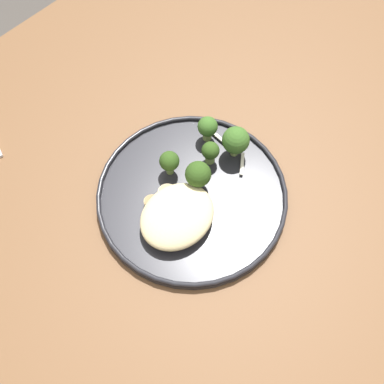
# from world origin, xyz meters

# --- Properties ---
(ground) EXTENTS (6.00, 6.00, 0.00)m
(ground) POSITION_xyz_m (0.00, 0.00, 0.00)
(ground) COLOR #47423D
(wooden_dining_table) EXTENTS (1.40, 1.00, 0.74)m
(wooden_dining_table) POSITION_xyz_m (0.00, 0.00, 0.66)
(wooden_dining_table) COLOR brown
(wooden_dining_table) RESTS_ON ground
(dinner_plate) EXTENTS (0.29, 0.29, 0.02)m
(dinner_plate) POSITION_xyz_m (0.01, 0.01, 0.75)
(dinner_plate) COLOR #232328
(dinner_plate) RESTS_ON wooden_dining_table
(noodle_bed) EXTENTS (0.12, 0.10, 0.04)m
(noodle_bed) POSITION_xyz_m (-0.03, -0.01, 0.77)
(noodle_bed) COLOR beige
(noodle_bed) RESTS_ON dinner_plate
(seared_scallop_left_edge) EXTENTS (0.03, 0.03, 0.01)m
(seared_scallop_left_edge) POSITION_xyz_m (-0.01, -0.03, 0.76)
(seared_scallop_left_edge) COLOR #E5C689
(seared_scallop_left_edge) RESTS_ON dinner_plate
(seared_scallop_half_hidden) EXTENTS (0.03, 0.03, 0.02)m
(seared_scallop_half_hidden) POSITION_xyz_m (-0.05, 0.02, 0.76)
(seared_scallop_half_hidden) COLOR #DBB77A
(seared_scallop_half_hidden) RESTS_ON dinner_plate
(seared_scallop_rear_pale) EXTENTS (0.03, 0.03, 0.01)m
(seared_scallop_rear_pale) POSITION_xyz_m (-0.04, -0.00, 0.76)
(seared_scallop_rear_pale) COLOR beige
(seared_scallop_rear_pale) RESTS_ON dinner_plate
(seared_scallop_tilted_round) EXTENTS (0.03, 0.03, 0.02)m
(seared_scallop_tilted_round) POSITION_xyz_m (-0.01, 0.03, 0.76)
(seared_scallop_tilted_round) COLOR beige
(seared_scallop_tilted_round) RESTS_ON dinner_plate
(seared_scallop_on_noodles) EXTENTS (0.02, 0.02, 0.01)m
(seared_scallop_on_noodles) POSITION_xyz_m (-0.04, 0.04, 0.76)
(seared_scallop_on_noodles) COLOR #DBB77A
(seared_scallop_on_noodles) RESTS_ON dinner_plate
(broccoli_floret_tall_stalk) EXTENTS (0.03, 0.03, 0.05)m
(broccoli_floret_tall_stalk) POSITION_xyz_m (0.02, 0.06, 0.78)
(broccoli_floret_tall_stalk) COLOR #7A994C
(broccoli_floret_tall_stalk) RESTS_ON dinner_plate
(broccoli_floret_beside_noodles) EXTENTS (0.03, 0.03, 0.04)m
(broccoli_floret_beside_noodles) POSITION_xyz_m (0.08, 0.03, 0.78)
(broccoli_floret_beside_noodles) COLOR #7A994C
(broccoli_floret_beside_noodles) RESTS_ON dinner_plate
(broccoli_floret_center_pile) EXTENTS (0.04, 0.04, 0.06)m
(broccoli_floret_center_pile) POSITION_xyz_m (0.03, 0.01, 0.78)
(broccoli_floret_center_pile) COLOR #7A994C
(broccoli_floret_center_pile) RESTS_ON dinner_plate
(broccoli_floret_left_leaning) EXTENTS (0.03, 0.03, 0.05)m
(broccoli_floret_left_leaning) POSITION_xyz_m (0.11, 0.06, 0.78)
(broccoli_floret_left_leaning) COLOR #89A356
(broccoli_floret_left_leaning) RESTS_ON dinner_plate
(broccoli_floret_rear_charred) EXTENTS (0.04, 0.04, 0.06)m
(broccoli_floret_rear_charred) POSITION_xyz_m (0.11, 0.01, 0.79)
(broccoli_floret_rear_charred) COLOR #89A356
(broccoli_floret_rear_charred) RESTS_ON dinner_plate
(onion_sliver_long_sliver) EXTENTS (0.01, 0.04, 0.00)m
(onion_sliver_long_sliver) POSITION_xyz_m (0.12, 0.05, 0.75)
(onion_sliver_long_sliver) COLOR silver
(onion_sliver_long_sliver) RESTS_ON dinner_plate
(onion_sliver_pale_crescent) EXTENTS (0.03, 0.03, 0.00)m
(onion_sliver_pale_crescent) POSITION_xyz_m (0.11, -0.01, 0.75)
(onion_sliver_pale_crescent) COLOR silver
(onion_sliver_pale_crescent) RESTS_ON dinner_plate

